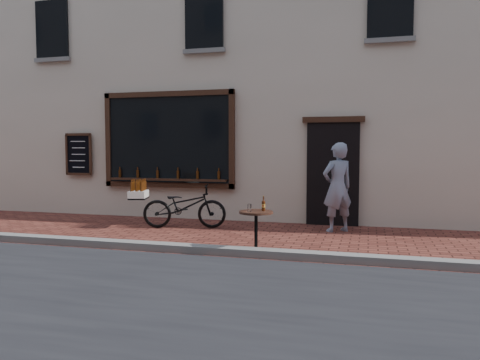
# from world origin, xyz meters

# --- Properties ---
(ground) EXTENTS (90.00, 90.00, 0.00)m
(ground) POSITION_xyz_m (0.00, 0.00, 0.00)
(ground) COLOR #51221A
(ground) RESTS_ON ground
(kerb) EXTENTS (90.00, 0.25, 0.12)m
(kerb) POSITION_xyz_m (0.00, 0.20, 0.06)
(kerb) COLOR slate
(kerb) RESTS_ON ground
(shop_building) EXTENTS (28.00, 6.20, 10.00)m
(shop_building) POSITION_xyz_m (0.00, 6.50, 5.00)
(shop_building) COLOR beige
(shop_building) RESTS_ON ground
(cargo_bicycle) EXTENTS (2.06, 1.05, 0.97)m
(cargo_bicycle) POSITION_xyz_m (-1.07, 2.29, 0.46)
(cargo_bicycle) COLOR black
(cargo_bicycle) RESTS_ON ground
(bistro_table) EXTENTS (0.53, 0.53, 0.91)m
(bistro_table) POSITION_xyz_m (0.96, 0.35, 0.49)
(bistro_table) COLOR black
(bistro_table) RESTS_ON ground
(pedestrian) EXTENTS (0.77, 0.72, 1.77)m
(pedestrian) POSITION_xyz_m (2.05, 2.72, 0.88)
(pedestrian) COLOR gray
(pedestrian) RESTS_ON ground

